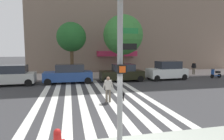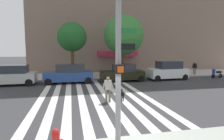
{
  "view_description": "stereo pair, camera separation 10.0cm",
  "coord_description": "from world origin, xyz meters",
  "px_view_note": "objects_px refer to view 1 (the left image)",
  "views": [
    {
      "loc": [
        -1.96,
        -6.51,
        3.37
      ],
      "look_at": [
        1.01,
        6.81,
        1.88
      ],
      "focal_mm": 30.58,
      "sensor_mm": 36.0,
      "label": 1
    },
    {
      "loc": [
        -1.86,
        -6.53,
        3.37
      ],
      "look_at": [
        1.01,
        6.81,
        1.88
      ],
      "focal_mm": 30.58,
      "sensor_mm": 36.0,
      "label": 2
    }
  ],
  "objects_px": {
    "parked_scooter": "(216,74)",
    "pedestrian_bystander": "(194,67)",
    "street_tree_middle": "(123,35)",
    "street_tree_nearest": "(71,37)",
    "pedestrian_dog_walker": "(108,88)",
    "dog_on_leash": "(122,93)",
    "traffic_light_pole": "(121,44)",
    "parked_car_third_in_line": "(122,73)",
    "parked_car_fourth_in_line": "(167,71)",
    "parked_car_near_curb": "(12,76)",
    "parked_car_behind_first": "(69,74)"
  },
  "relations": [
    {
      "from": "parked_car_third_in_line",
      "to": "street_tree_middle",
      "type": "height_order",
      "value": "street_tree_middle"
    },
    {
      "from": "pedestrian_dog_walker",
      "to": "pedestrian_bystander",
      "type": "xyz_separation_m",
      "value": [
        13.18,
        9.76,
        0.15
      ]
    },
    {
      "from": "traffic_light_pole",
      "to": "street_tree_nearest",
      "type": "height_order",
      "value": "street_tree_nearest"
    },
    {
      "from": "parked_car_near_curb",
      "to": "pedestrian_bystander",
      "type": "height_order",
      "value": "parked_car_near_curb"
    },
    {
      "from": "parked_scooter",
      "to": "pedestrian_bystander",
      "type": "height_order",
      "value": "pedestrian_bystander"
    },
    {
      "from": "parked_car_behind_first",
      "to": "parked_car_fourth_in_line",
      "type": "height_order",
      "value": "parked_car_fourth_in_line"
    },
    {
      "from": "parked_car_near_curb",
      "to": "parked_scooter",
      "type": "xyz_separation_m",
      "value": [
        22.06,
        -0.25,
        -0.44
      ]
    },
    {
      "from": "parked_car_behind_first",
      "to": "street_tree_middle",
      "type": "distance_m",
      "value": 7.95
    },
    {
      "from": "traffic_light_pole",
      "to": "pedestrian_bystander",
      "type": "relative_size",
      "value": 3.54
    },
    {
      "from": "parked_car_fourth_in_line",
      "to": "traffic_light_pole",
      "type": "bearing_deg",
      "value": -123.89
    },
    {
      "from": "parked_car_behind_first",
      "to": "pedestrian_dog_walker",
      "type": "bearing_deg",
      "value": -71.85
    },
    {
      "from": "parked_scooter",
      "to": "pedestrian_dog_walker",
      "type": "xyz_separation_m",
      "value": [
        -14.39,
        -7.31,
        0.45
      ]
    },
    {
      "from": "parked_car_near_curb",
      "to": "parked_scooter",
      "type": "distance_m",
      "value": 22.06
    },
    {
      "from": "pedestrian_bystander",
      "to": "parked_car_third_in_line",
      "type": "bearing_deg",
      "value": -167.78
    },
    {
      "from": "dog_on_leash",
      "to": "parked_car_third_in_line",
      "type": "bearing_deg",
      "value": 74.45
    },
    {
      "from": "pedestrian_dog_walker",
      "to": "parked_car_behind_first",
      "type": "bearing_deg",
      "value": 108.15
    },
    {
      "from": "street_tree_nearest",
      "to": "dog_on_leash",
      "type": "height_order",
      "value": "street_tree_nearest"
    },
    {
      "from": "parked_car_third_in_line",
      "to": "parked_car_fourth_in_line",
      "type": "distance_m",
      "value": 5.21
    },
    {
      "from": "parked_scooter",
      "to": "pedestrian_dog_walker",
      "type": "height_order",
      "value": "pedestrian_dog_walker"
    },
    {
      "from": "parked_car_near_curb",
      "to": "parked_car_behind_first",
      "type": "bearing_deg",
      "value": -0.01
    },
    {
      "from": "parked_car_near_curb",
      "to": "pedestrian_bystander",
      "type": "relative_size",
      "value": 2.6
    },
    {
      "from": "parked_car_near_curb",
      "to": "street_tree_nearest",
      "type": "height_order",
      "value": "street_tree_nearest"
    },
    {
      "from": "parked_car_fourth_in_line",
      "to": "dog_on_leash",
      "type": "height_order",
      "value": "parked_car_fourth_in_line"
    },
    {
      "from": "parked_car_third_in_line",
      "to": "pedestrian_dog_walker",
      "type": "xyz_separation_m",
      "value": [
        -3.02,
        -7.56,
        0.06
      ]
    },
    {
      "from": "pedestrian_bystander",
      "to": "parked_scooter",
      "type": "bearing_deg",
      "value": -63.66
    },
    {
      "from": "parked_car_third_in_line",
      "to": "street_tree_nearest",
      "type": "relative_size",
      "value": 0.72
    },
    {
      "from": "parked_car_fourth_in_line",
      "to": "dog_on_leash",
      "type": "bearing_deg",
      "value": -135.13
    },
    {
      "from": "street_tree_middle",
      "to": "pedestrian_bystander",
      "type": "height_order",
      "value": "street_tree_middle"
    },
    {
      "from": "parked_car_behind_first",
      "to": "parked_car_third_in_line",
      "type": "distance_m",
      "value": 5.5
    },
    {
      "from": "parked_scooter",
      "to": "parked_car_behind_first",
      "type": "bearing_deg",
      "value": 179.16
    },
    {
      "from": "parked_scooter",
      "to": "pedestrian_bystander",
      "type": "relative_size",
      "value": 0.99
    },
    {
      "from": "street_tree_nearest",
      "to": "pedestrian_bystander",
      "type": "relative_size",
      "value": 3.8
    },
    {
      "from": "parked_scooter",
      "to": "street_tree_middle",
      "type": "bearing_deg",
      "value": 165.21
    },
    {
      "from": "parked_car_behind_first",
      "to": "parked_car_third_in_line",
      "type": "relative_size",
      "value": 1.04
    },
    {
      "from": "street_tree_nearest",
      "to": "pedestrian_dog_walker",
      "type": "relative_size",
      "value": 3.8
    },
    {
      "from": "parked_car_third_in_line",
      "to": "parked_car_near_curb",
      "type": "bearing_deg",
      "value": 180.0
    },
    {
      "from": "parked_scooter",
      "to": "dog_on_leash",
      "type": "xyz_separation_m",
      "value": [
        -13.36,
        -6.92,
        -0.03
      ]
    },
    {
      "from": "parked_car_behind_first",
      "to": "pedestrian_bystander",
      "type": "relative_size",
      "value": 2.87
    },
    {
      "from": "traffic_light_pole",
      "to": "parked_car_behind_first",
      "type": "height_order",
      "value": "traffic_light_pole"
    },
    {
      "from": "parked_scooter",
      "to": "pedestrian_bystander",
      "type": "distance_m",
      "value": 2.79
    },
    {
      "from": "parked_scooter",
      "to": "street_tree_nearest",
      "type": "relative_size",
      "value": 0.26
    },
    {
      "from": "parked_car_third_in_line",
      "to": "traffic_light_pole",
      "type": "bearing_deg",
      "value": -105.8
    },
    {
      "from": "parked_car_behind_first",
      "to": "pedestrian_dog_walker",
      "type": "distance_m",
      "value": 7.96
    },
    {
      "from": "traffic_light_pole",
      "to": "street_tree_nearest",
      "type": "bearing_deg",
      "value": 94.7
    },
    {
      "from": "parked_scooter",
      "to": "pedestrian_dog_walker",
      "type": "relative_size",
      "value": 0.99
    },
    {
      "from": "parked_car_fourth_in_line",
      "to": "street_tree_nearest",
      "type": "bearing_deg",
      "value": 164.91
    },
    {
      "from": "street_tree_middle",
      "to": "parked_car_behind_first",
      "type": "bearing_deg",
      "value": -158.05
    },
    {
      "from": "parked_car_fourth_in_line",
      "to": "pedestrian_dog_walker",
      "type": "xyz_separation_m",
      "value": [
        -8.23,
        -7.56,
        -0.07
      ]
    },
    {
      "from": "traffic_light_pole",
      "to": "pedestrian_dog_walker",
      "type": "distance_m",
      "value": 6.42
    },
    {
      "from": "parked_car_third_in_line",
      "to": "street_tree_nearest",
      "type": "xyz_separation_m",
      "value": [
        -5.12,
        2.78,
        3.83
      ]
    }
  ]
}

